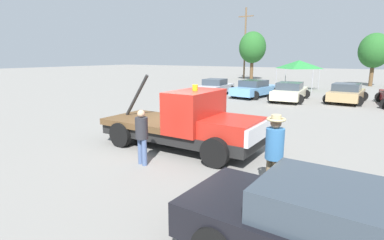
{
  "coord_description": "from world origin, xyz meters",
  "views": [
    {
      "loc": [
        5.74,
        -8.37,
        3.15
      ],
      "look_at": [
        0.5,
        0.0,
        1.05
      ],
      "focal_mm": 28.0,
      "sensor_mm": 36.0,
      "label": 1
    }
  ],
  "objects_px": {
    "parked_car_skyblue": "(255,89)",
    "parked_car_cream": "(290,92)",
    "person_at_hood": "(142,133)",
    "parked_car_silver": "(216,87)",
    "tree_left": "(252,48)",
    "canopy_tent_green": "(299,64)",
    "parked_car_tan": "(346,93)",
    "tree_center": "(374,51)",
    "person_near_truck": "(274,149)",
    "tow_truck": "(188,124)",
    "utility_pole": "(245,42)",
    "foreground_car": "(351,237)"
  },
  "relations": [
    {
      "from": "parked_car_silver",
      "to": "parked_car_cream",
      "type": "relative_size",
      "value": 0.89
    },
    {
      "from": "person_at_hood",
      "to": "parked_car_cream",
      "type": "relative_size",
      "value": 0.34
    },
    {
      "from": "tow_truck",
      "to": "parked_car_skyblue",
      "type": "distance_m",
      "value": 14.61
    },
    {
      "from": "parked_car_skyblue",
      "to": "canopy_tent_green",
      "type": "bearing_deg",
      "value": -3.84
    },
    {
      "from": "person_near_truck",
      "to": "foreground_car",
      "type": "bearing_deg",
      "value": 70.38
    },
    {
      "from": "tow_truck",
      "to": "tree_center",
      "type": "distance_m",
      "value": 29.76
    },
    {
      "from": "person_near_truck",
      "to": "utility_pole",
      "type": "relative_size",
      "value": 0.19
    },
    {
      "from": "foreground_car",
      "to": "tree_center",
      "type": "bearing_deg",
      "value": 93.87
    },
    {
      "from": "foreground_car",
      "to": "utility_pole",
      "type": "xyz_separation_m",
      "value": [
        -16.8,
        36.81,
        4.52
      ]
    },
    {
      "from": "person_near_truck",
      "to": "canopy_tent_green",
      "type": "height_order",
      "value": "canopy_tent_green"
    },
    {
      "from": "utility_pole",
      "to": "foreground_car",
      "type": "bearing_deg",
      "value": -65.46
    },
    {
      "from": "tree_center",
      "to": "utility_pole",
      "type": "relative_size",
      "value": 0.57
    },
    {
      "from": "parked_car_silver",
      "to": "parked_car_skyblue",
      "type": "height_order",
      "value": "same"
    },
    {
      "from": "person_near_truck",
      "to": "parked_car_tan",
      "type": "height_order",
      "value": "person_near_truck"
    },
    {
      "from": "person_at_hood",
      "to": "parked_car_silver",
      "type": "xyz_separation_m",
      "value": [
        -5.86,
        15.83,
        -0.31
      ]
    },
    {
      "from": "person_at_hood",
      "to": "parked_car_skyblue",
      "type": "xyz_separation_m",
      "value": [
        -2.63,
        16.3,
        -0.3
      ]
    },
    {
      "from": "foreground_car",
      "to": "utility_pole",
      "type": "distance_m",
      "value": 40.71
    },
    {
      "from": "parked_car_skyblue",
      "to": "utility_pole",
      "type": "distance_m",
      "value": 20.92
    },
    {
      "from": "parked_car_skyblue",
      "to": "parked_car_cream",
      "type": "distance_m",
      "value": 2.95
    },
    {
      "from": "foreground_car",
      "to": "parked_car_cream",
      "type": "height_order",
      "value": "same"
    },
    {
      "from": "tree_left",
      "to": "utility_pole",
      "type": "bearing_deg",
      "value": 137.84
    },
    {
      "from": "person_near_truck",
      "to": "parked_car_skyblue",
      "type": "height_order",
      "value": "person_near_truck"
    },
    {
      "from": "tow_truck",
      "to": "foreground_car",
      "type": "height_order",
      "value": "tow_truck"
    },
    {
      "from": "person_near_truck",
      "to": "person_at_hood",
      "type": "xyz_separation_m",
      "value": [
        -3.89,
        -0.04,
        -0.17
      ]
    },
    {
      "from": "parked_car_cream",
      "to": "canopy_tent_green",
      "type": "height_order",
      "value": "canopy_tent_green"
    },
    {
      "from": "parked_car_tan",
      "to": "tree_center",
      "type": "height_order",
      "value": "tree_center"
    },
    {
      "from": "person_at_hood",
      "to": "tree_left",
      "type": "relative_size",
      "value": 0.26
    },
    {
      "from": "parked_car_silver",
      "to": "canopy_tent_green",
      "type": "distance_m",
      "value": 9.31
    },
    {
      "from": "canopy_tent_green",
      "to": "tree_left",
      "type": "bearing_deg",
      "value": 131.01
    },
    {
      "from": "canopy_tent_green",
      "to": "tree_left",
      "type": "relative_size",
      "value": 0.51
    },
    {
      "from": "parked_car_silver",
      "to": "canopy_tent_green",
      "type": "height_order",
      "value": "canopy_tent_green"
    },
    {
      "from": "tree_center",
      "to": "utility_pole",
      "type": "height_order",
      "value": "utility_pole"
    },
    {
      "from": "parked_car_silver",
      "to": "tree_left",
      "type": "xyz_separation_m",
      "value": [
        -3.58,
        17.44,
        3.68
      ]
    },
    {
      "from": "parked_car_tan",
      "to": "canopy_tent_green",
      "type": "height_order",
      "value": "canopy_tent_green"
    },
    {
      "from": "parked_car_cream",
      "to": "person_near_truck",
      "type": "bearing_deg",
      "value": -171.19
    },
    {
      "from": "canopy_tent_green",
      "to": "utility_pole",
      "type": "height_order",
      "value": "utility_pole"
    },
    {
      "from": "person_near_truck",
      "to": "tow_truck",
      "type": "bearing_deg",
      "value": -89.17
    },
    {
      "from": "foreground_car",
      "to": "person_at_hood",
      "type": "distance_m",
      "value": 5.96
    },
    {
      "from": "parked_car_silver",
      "to": "tree_left",
      "type": "distance_m",
      "value": 18.18
    },
    {
      "from": "tow_truck",
      "to": "parked_car_silver",
      "type": "xyz_separation_m",
      "value": [
        -6.19,
        13.83,
        -0.25
      ]
    },
    {
      "from": "parked_car_silver",
      "to": "parked_car_cream",
      "type": "xyz_separation_m",
      "value": [
        6.12,
        -0.12,
        0.0
      ]
    },
    {
      "from": "foreground_car",
      "to": "person_at_hood",
      "type": "height_order",
      "value": "person_at_hood"
    },
    {
      "from": "parked_car_silver",
      "to": "utility_pole",
      "type": "height_order",
      "value": "utility_pole"
    },
    {
      "from": "parked_car_silver",
      "to": "tree_center",
      "type": "xyz_separation_m",
      "value": [
        10.72,
        15.44,
        3.09
      ]
    },
    {
      "from": "parked_car_tan",
      "to": "person_near_truck",
      "type": "bearing_deg",
      "value": -177.14
    },
    {
      "from": "tow_truck",
      "to": "canopy_tent_green",
      "type": "distance_m",
      "value": 21.67
    },
    {
      "from": "parked_car_tan",
      "to": "tree_center",
      "type": "bearing_deg",
      "value": -1.41
    },
    {
      "from": "parked_car_cream",
      "to": "tree_left",
      "type": "bearing_deg",
      "value": 24.69
    },
    {
      "from": "tow_truck",
      "to": "parked_car_silver",
      "type": "bearing_deg",
      "value": 114.52
    },
    {
      "from": "person_near_truck",
      "to": "parked_car_tan",
      "type": "relative_size",
      "value": 0.44
    }
  ]
}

